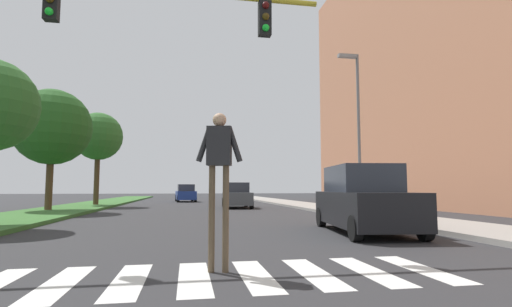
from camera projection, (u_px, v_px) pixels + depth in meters
name	position (u px, v px, depth m)	size (l,w,h in m)	color
ground_plane	(195.00, 206.00, 27.71)	(140.00, 140.00, 0.00)	#2D2D30
crosswalk	(225.00, 276.00, 5.61)	(6.75, 2.20, 0.01)	silver
median_strip	(78.00, 207.00, 24.45)	(3.84, 64.00, 0.15)	#386B2D
tree_far	(52.00, 127.00, 20.90)	(4.14, 4.14, 6.56)	#4C3823
tree_distant	(98.00, 137.00, 27.43)	(3.41, 3.41, 6.57)	#4C3823
sidewalk_right	(307.00, 206.00, 27.13)	(3.00, 64.00, 0.15)	#9E9991
traffic_light_gantry	(46.00, 38.00, 7.74)	(8.19, 0.30, 6.00)	gold
street_lamp_right	(357.00, 118.00, 17.94)	(1.02, 0.24, 7.50)	slate
pedestrian_performer	(219.00, 165.00, 6.04)	(0.75, 0.32, 2.49)	brown
suv_crossing	(364.00, 201.00, 11.29)	(2.47, 4.80, 1.97)	black
sedan_midblock	(237.00, 196.00, 25.59)	(2.00, 4.30, 1.67)	#474C51
sedan_distant	(186.00, 194.00, 36.96)	(2.10, 4.26, 1.67)	navy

